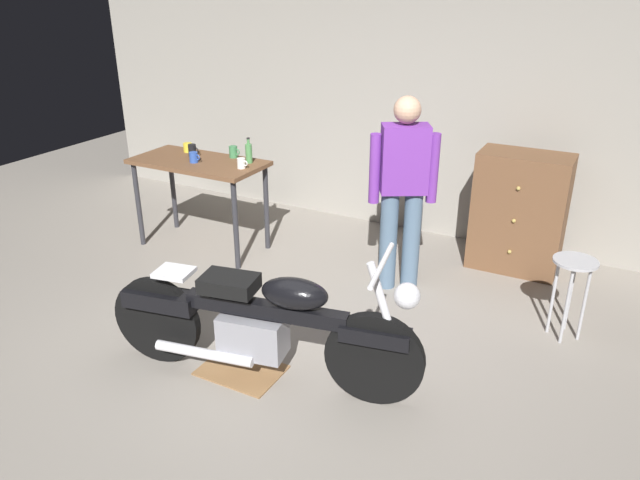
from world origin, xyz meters
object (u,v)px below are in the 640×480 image
(wooden_dresser, at_px, (519,212))
(person_standing, at_px, (403,187))
(motorcycle, at_px, (262,322))
(mug_green_speckled, at_px, (233,152))
(mug_blue_enamel, at_px, (194,157))
(mug_yellow_tall, at_px, (188,147))
(shop_stool, at_px, (573,277))
(mug_black_matte, at_px, (193,150))
(bottle, at_px, (249,153))
(mug_white_ceramic, at_px, (241,163))

(wooden_dresser, bearing_deg, person_standing, -133.61)
(motorcycle, bearing_deg, mug_green_speckled, 118.65)
(mug_blue_enamel, xyz_separation_m, mug_green_speckled, (0.23, 0.31, 0.01))
(mug_yellow_tall, bearing_deg, motorcycle, -41.50)
(motorcycle, height_order, shop_stool, motorcycle)
(person_standing, relative_size, mug_yellow_tall, 14.12)
(person_standing, xyz_separation_m, wooden_dresser, (0.82, 0.86, -0.38))
(motorcycle, relative_size, mug_yellow_tall, 18.32)
(mug_blue_enamel, relative_size, mug_black_matte, 0.99)
(bottle, bearing_deg, mug_green_speckled, 161.52)
(shop_stool, bearing_deg, mug_yellow_tall, 176.13)
(motorcycle, bearing_deg, mug_blue_enamel, 128.20)
(person_standing, distance_m, bottle, 1.57)
(mug_yellow_tall, relative_size, mug_green_speckled, 1.02)
(motorcycle, height_order, mug_blue_enamel, mug_blue_enamel)
(person_standing, height_order, mug_black_matte, person_standing)
(mug_white_ceramic, distance_m, bottle, 0.19)
(mug_white_ceramic, bearing_deg, mug_black_matte, 170.00)
(wooden_dresser, bearing_deg, shop_stool, -60.08)
(mug_green_speckled, relative_size, bottle, 0.48)
(motorcycle, xyz_separation_m, person_standing, (0.31, 1.70, 0.48))
(mug_white_ceramic, bearing_deg, bottle, 102.10)
(mug_white_ceramic, height_order, bottle, bottle)
(mug_white_ceramic, height_order, mug_blue_enamel, mug_blue_enamel)
(mug_white_ceramic, bearing_deg, person_standing, 4.88)
(motorcycle, xyz_separation_m, mug_green_speckled, (-1.49, 1.82, 0.51))
(mug_yellow_tall, bearing_deg, mug_green_speckled, 5.02)
(mug_yellow_tall, bearing_deg, shop_stool, -3.87)
(motorcycle, distance_m, wooden_dresser, 2.80)
(bottle, bearing_deg, wooden_dresser, 18.76)
(wooden_dresser, bearing_deg, mug_green_speckled, -164.39)
(mug_blue_enamel, bearing_deg, mug_white_ceramic, 6.23)
(wooden_dresser, bearing_deg, mug_yellow_tall, -166.10)
(person_standing, bearing_deg, mug_yellow_tall, -31.43)
(mug_white_ceramic, height_order, mug_black_matte, mug_black_matte)
(mug_blue_enamel, distance_m, mug_green_speckled, 0.39)
(wooden_dresser, xyz_separation_m, mug_black_matte, (-3.00, -0.87, 0.41))
(motorcycle, distance_m, mug_yellow_tall, 2.73)
(person_standing, height_order, bottle, person_standing)
(wooden_dresser, bearing_deg, mug_white_ceramic, -157.10)
(person_standing, relative_size, mug_black_matte, 14.55)
(mug_white_ceramic, bearing_deg, mug_yellow_tall, 165.07)
(motorcycle, relative_size, mug_blue_enamel, 18.97)
(motorcycle, xyz_separation_m, wooden_dresser, (1.13, 2.56, 0.10))
(wooden_dresser, height_order, mug_black_matte, wooden_dresser)
(shop_stool, bearing_deg, mug_green_speckled, 174.68)
(mug_black_matte, bearing_deg, bottle, 5.88)
(motorcycle, distance_m, mug_black_matte, 2.57)
(mug_white_ceramic, distance_m, mug_blue_enamel, 0.51)
(mug_blue_enamel, bearing_deg, wooden_dresser, 20.14)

